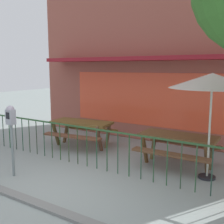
% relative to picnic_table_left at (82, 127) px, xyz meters
% --- Properties ---
extents(ground, '(40.00, 40.00, 0.00)m').
position_rel_picnic_table_left_xyz_m(ground, '(1.48, -2.89, -0.61)').
color(ground, gray).
extents(pub_storefront, '(8.97, 1.30, 5.85)m').
position_rel_picnic_table_left_xyz_m(pub_storefront, '(1.48, 1.94, 2.28)').
color(pub_storefront, '#55301A').
rests_on(pub_storefront, ground).
extents(patio_fence_front, '(7.56, 0.04, 0.97)m').
position_rel_picnic_table_left_xyz_m(patio_fence_front, '(1.48, -1.27, 0.05)').
color(patio_fence_front, '#2B512C').
rests_on(patio_fence_front, ground).
extents(picnic_table_left, '(1.98, 1.61, 0.79)m').
position_rel_picnic_table_left_xyz_m(picnic_table_left, '(0.00, 0.00, 0.00)').
color(picnic_table_left, brown).
rests_on(picnic_table_left, ground).
extents(picnic_table_right, '(1.84, 1.41, 0.79)m').
position_rel_picnic_table_left_xyz_m(picnic_table_right, '(3.01, -0.06, 0.00)').
color(picnic_table_right, brown).
rests_on(picnic_table_right, ground).
extents(patio_umbrella, '(1.77, 1.77, 2.25)m').
position_rel_picnic_table_left_xyz_m(patio_umbrella, '(3.81, -0.44, 1.47)').
color(patio_umbrella, black).
rests_on(patio_umbrella, ground).
extents(parking_meter_near, '(0.18, 0.17, 1.56)m').
position_rel_picnic_table_left_xyz_m(parking_meter_near, '(0.20, -2.61, 0.60)').
color(parking_meter_near, slate).
rests_on(parking_meter_near, ground).
extents(curb_edge, '(12.56, 0.20, 0.11)m').
position_rel_picnic_table_left_xyz_m(curb_edge, '(1.48, -3.26, -0.61)').
color(curb_edge, slate).
rests_on(curb_edge, ground).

